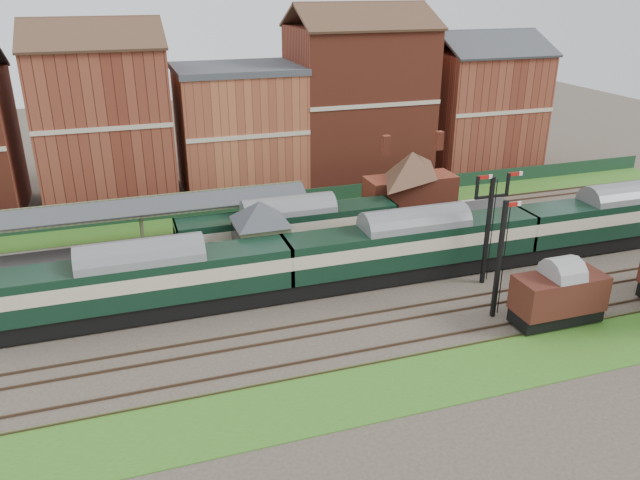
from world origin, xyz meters
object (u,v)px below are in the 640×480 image
object	(u,v)px
signal_box	(261,238)
dmu_train	(413,245)
semaphore_bracket	(489,223)
platform_railcar	(289,228)
goods_van_a	(559,295)

from	to	relation	value
signal_box	dmu_train	bearing A→B (deg)	-17.14
dmu_train	semaphore_bracket	bearing A→B (deg)	-29.07
semaphore_bracket	platform_railcar	distance (m)	15.22
platform_railcar	goods_van_a	world-z (taller)	platform_railcar
semaphore_bracket	platform_railcar	size ratio (longest dim) A/B	0.47
signal_box	semaphore_bracket	world-z (taller)	semaphore_bracket
goods_van_a	semaphore_bracket	bearing A→B (deg)	100.99
signal_box	platform_railcar	size ratio (longest dim) A/B	0.34
semaphore_bracket	goods_van_a	distance (m)	7.13
semaphore_bracket	dmu_train	bearing A→B (deg)	150.93
semaphore_bracket	goods_van_a	world-z (taller)	semaphore_bracket
dmu_train	platform_railcar	world-z (taller)	dmu_train
signal_box	platform_railcar	distance (m)	4.48
platform_railcar	signal_box	bearing A→B (deg)	-132.43
signal_box	dmu_train	size ratio (longest dim) A/B	0.11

